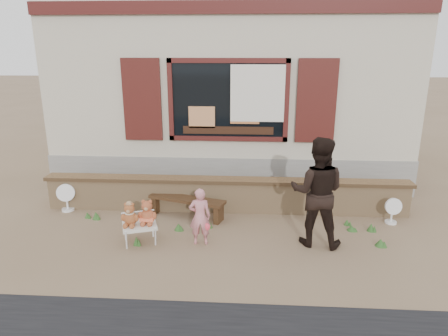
# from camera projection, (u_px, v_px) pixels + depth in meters

# --- Properties ---
(ground) EXTENTS (80.00, 80.00, 0.00)m
(ground) POSITION_uv_depth(u_px,v_px,m) (222.00, 233.00, 6.96)
(ground) COLOR brown
(ground) RESTS_ON ground
(shopfront) EXTENTS (8.04, 5.13, 4.00)m
(shopfront) POSITION_uv_depth(u_px,v_px,m) (233.00, 90.00, 10.67)
(shopfront) COLOR #C1B39C
(shopfront) RESTS_ON ground
(brick_wall) EXTENTS (7.10, 0.36, 0.67)m
(brick_wall) POSITION_uv_depth(u_px,v_px,m) (225.00, 194.00, 7.81)
(brick_wall) COLOR tan
(brick_wall) RESTS_ON ground
(bench) EXTENTS (1.52, 0.77, 0.38)m
(bench) POSITION_uv_depth(u_px,v_px,m) (187.00, 203.00, 7.54)
(bench) COLOR #352112
(bench) RESTS_ON ground
(folding_chair) EXTENTS (0.67, 0.63, 0.33)m
(folding_chair) POSITION_uv_depth(u_px,v_px,m) (140.00, 226.00, 6.52)
(folding_chair) COLOR silver
(folding_chair) RESTS_ON ground
(teddy_bear_left) EXTENTS (0.36, 0.33, 0.40)m
(teddy_bear_left) POSITION_uv_depth(u_px,v_px,m) (130.00, 214.00, 6.42)
(teddy_bear_left) COLOR brown
(teddy_bear_left) RESTS_ON folding_chair
(teddy_bear_right) EXTENTS (0.38, 0.35, 0.42)m
(teddy_bear_right) POSITION_uv_depth(u_px,v_px,m) (147.00, 211.00, 6.49)
(teddy_bear_right) COLOR brown
(teddy_bear_right) RESTS_ON folding_chair
(child) EXTENTS (0.37, 0.26, 0.96)m
(child) POSITION_uv_depth(u_px,v_px,m) (200.00, 216.00, 6.44)
(child) COLOR pink
(child) RESTS_ON ground
(adult) EXTENTS (0.99, 0.85, 1.79)m
(adult) POSITION_uv_depth(u_px,v_px,m) (317.00, 192.00, 6.34)
(adult) COLOR black
(adult) RESTS_ON ground
(fan_left) EXTENTS (0.36, 0.24, 0.56)m
(fan_left) POSITION_uv_depth(u_px,v_px,m) (67.00, 197.00, 7.83)
(fan_left) COLOR white
(fan_left) RESTS_ON ground
(fan_right) EXTENTS (0.31, 0.21, 0.50)m
(fan_right) POSITION_uv_depth(u_px,v_px,m) (392.00, 211.00, 7.27)
(fan_right) COLOR white
(fan_right) RESTS_ON ground
(grass_tufts) EXTENTS (5.33, 1.12, 0.15)m
(grass_tufts) POSITION_uv_depth(u_px,v_px,m) (245.00, 227.00, 7.02)
(grass_tufts) COLOR #305B24
(grass_tufts) RESTS_ON ground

